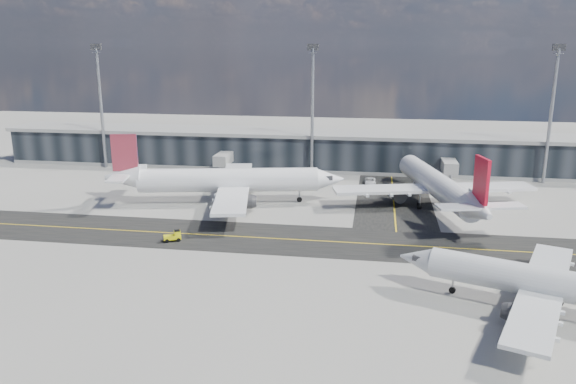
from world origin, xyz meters
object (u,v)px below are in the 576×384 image
Objects in this scene: airliner_redtail at (437,185)px; service_van at (370,181)px; airliner_af at (225,180)px; baggage_tug at (174,236)px; airliner_near at (557,285)px.

service_van is (-12.11, 15.94, -3.60)m from airliner_redtail.
service_van is at bearing 113.95° from airliner_af.
baggage_tug is 49.49m from service_van.
baggage_tug is (-49.79, 16.16, -2.65)m from airliner_near.
airliner_near is (47.64, -37.78, -0.88)m from airliner_af.
airliner_af is 38.81m from airliner_redtail.
airliner_redtail is 15.25× the size of baggage_tug.
service_van is at bearing 40.85° from airliner_near.
airliner_af is at bearing -147.43° from service_van.
airliner_redtail reaches higher than service_van.
airliner_near is 52.41m from baggage_tug.
airliner_redtail is 20.34m from service_van.
airliner_near reaches higher than baggage_tug.
airliner_near reaches higher than service_van.
airliner_af is 1.29× the size of airliner_near.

